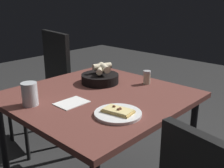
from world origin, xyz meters
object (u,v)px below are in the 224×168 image
(bread_basket, at_px, (101,77))
(pizza_plate, at_px, (118,113))
(pepper_shaker, at_px, (147,78))
(beer_glass, at_px, (30,95))
(chair_far, at_px, (46,83))
(dining_table, at_px, (98,105))

(bread_basket, bearing_deg, pizza_plate, -125.33)
(bread_basket, relative_size, pepper_shaker, 2.76)
(beer_glass, bearing_deg, chair_far, 52.32)
(pizza_plate, xyz_separation_m, bread_basket, (0.29, 0.41, 0.03))
(beer_glass, height_order, pepper_shaker, beer_glass)
(beer_glass, relative_size, pepper_shaker, 1.39)
(beer_glass, bearing_deg, pepper_shaker, -18.39)
(pizza_plate, xyz_separation_m, chair_far, (0.35, 1.14, -0.19))
(pizza_plate, xyz_separation_m, pepper_shaker, (0.47, 0.18, 0.03))
(beer_glass, relative_size, chair_far, 0.12)
(dining_table, distance_m, pepper_shaker, 0.36)
(dining_table, bearing_deg, pepper_shaker, -15.38)
(dining_table, relative_size, pepper_shaker, 10.89)
(pepper_shaker, bearing_deg, bread_basket, 128.63)
(bread_basket, xyz_separation_m, beer_glass, (-0.50, -0.00, 0.01))
(pepper_shaker, bearing_deg, beer_glass, 161.61)
(pizza_plate, relative_size, pepper_shaker, 2.61)
(dining_table, height_order, chair_far, chair_far)
(bread_basket, distance_m, beer_glass, 0.50)
(dining_table, xyz_separation_m, beer_glass, (-0.35, 0.13, 0.12))
(beer_glass, bearing_deg, pizza_plate, -62.40)
(dining_table, xyz_separation_m, pepper_shaker, (0.34, -0.09, 0.11))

